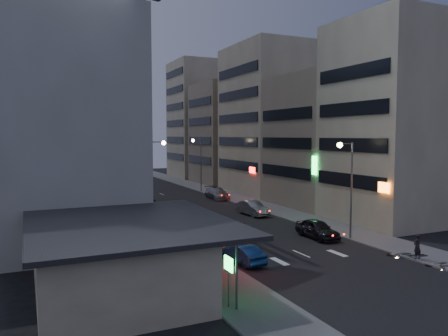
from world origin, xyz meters
TOP-DOWN VIEW (x-y plane):
  - ground at (0.00, 0.00)m, footprint 180.00×180.00m
  - sidewalk_left at (-8.00, 30.00)m, footprint 4.00×120.00m
  - sidewalk_right at (8.00, 30.00)m, footprint 4.00×120.00m
  - food_court at (-13.90, 2.00)m, footprint 11.00×13.00m
  - white_building at (-17.00, 20.00)m, footprint 14.00×24.00m
  - shophouse_near at (15.00, 10.50)m, footprint 10.00×11.00m
  - shophouse_mid at (15.50, 22.00)m, footprint 11.00×12.00m
  - shophouse_far at (15.00, 35.00)m, footprint 10.00×14.00m
  - far_left_a at (-15.50, 45.00)m, footprint 11.00×10.00m
  - far_left_b at (-16.00, 58.00)m, footprint 12.00×10.00m
  - far_right_a at (15.50, 50.00)m, footprint 11.00×12.00m
  - far_right_b at (16.00, 64.00)m, footprint 12.00×12.00m
  - street_lamp_right_near at (5.90, 6.00)m, footprint 1.60×0.44m
  - street_lamp_left at (-5.90, 22.00)m, footprint 1.60×0.44m
  - street_lamp_right_far at (5.90, 40.00)m, footprint 1.60×0.44m
  - parked_car_right_near at (4.08, 7.57)m, footprint 1.96×4.66m
  - parked_car_right_mid at (4.17, 19.32)m, footprint 1.94×4.80m
  - parked_car_left at (-5.60, 29.99)m, footprint 2.64×5.52m
  - parked_car_right_far at (5.60, 32.25)m, footprint 2.55×5.53m
  - road_car_blue at (-5.00, 3.68)m, footprint 1.81×4.04m
  - road_car_silver at (-2.27, 10.84)m, footprint 2.56×5.16m
  - person at (6.30, -0.83)m, footprint 0.69×0.50m
  - scooter_silver_a at (7.29, -1.88)m, footprint 0.86×1.92m
  - scooter_blue at (7.75, -0.01)m, footprint 0.71×1.76m
  - scooter_black_b at (7.67, -0.10)m, footprint 1.05×2.11m
  - scooter_silver_b at (6.97, 0.83)m, footprint 0.79×2.06m

SIDE VIEW (x-z plane):
  - ground at x=0.00m, z-range 0.00..0.00m
  - sidewalk_left at x=-8.00m, z-range 0.00..0.12m
  - sidewalk_right at x=8.00m, z-range 0.00..0.12m
  - road_car_blue at x=-5.00m, z-range 0.00..1.29m
  - scooter_blue at x=7.75m, z-range 0.12..1.17m
  - scooter_silver_a at x=7.29m, z-range 0.12..1.26m
  - road_car_silver at x=-2.27m, z-range 0.00..1.44m
  - scooter_black_b at x=7.67m, z-range 0.12..1.35m
  - scooter_silver_b at x=6.97m, z-range 0.12..1.36m
  - parked_car_left at x=-5.60m, z-range 0.00..1.52m
  - parked_car_right_mid at x=4.17m, z-range 0.00..1.55m
  - parked_car_right_far at x=5.60m, z-range 0.00..1.57m
  - parked_car_right_near at x=4.08m, z-range 0.00..1.57m
  - person at x=6.30m, z-range 0.12..1.91m
  - food_court at x=-13.90m, z-range 0.05..3.92m
  - street_lamp_right_near at x=5.90m, z-range 1.35..9.37m
  - street_lamp_left at x=-5.90m, z-range 1.35..9.37m
  - street_lamp_right_far at x=5.90m, z-range 1.35..9.37m
  - far_left_b at x=-16.00m, z-range 0.00..15.00m
  - shophouse_mid at x=15.50m, z-range 0.00..16.00m
  - white_building at x=-17.00m, z-range 0.00..18.00m
  - far_right_a at x=15.50m, z-range 0.00..18.00m
  - shophouse_near at x=15.00m, z-range 0.00..20.00m
  - far_left_a at x=-15.50m, z-range 0.00..20.00m
  - shophouse_far at x=15.00m, z-range 0.00..22.00m
  - far_right_b at x=16.00m, z-range 0.00..24.00m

